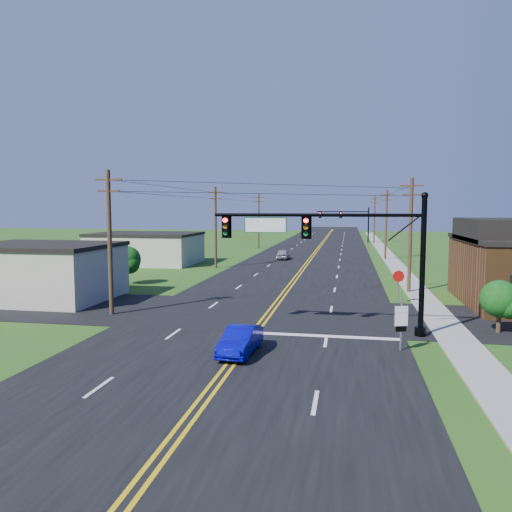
% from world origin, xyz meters
% --- Properties ---
extents(ground, '(260.00, 260.00, 0.00)m').
position_xyz_m(ground, '(0.00, 0.00, 0.00)').
color(ground, '#234F16').
rests_on(ground, ground).
extents(road_main, '(16.00, 220.00, 0.04)m').
position_xyz_m(road_main, '(0.00, 50.00, 0.02)').
color(road_main, black).
rests_on(road_main, ground).
extents(road_cross, '(70.00, 10.00, 0.04)m').
position_xyz_m(road_cross, '(0.00, 12.00, 0.02)').
color(road_cross, black).
rests_on(road_cross, ground).
extents(sidewalk, '(2.00, 160.00, 0.08)m').
position_xyz_m(sidewalk, '(10.50, 40.00, 0.04)').
color(sidewalk, gray).
rests_on(sidewalk, ground).
extents(signal_mast_main, '(11.30, 0.60, 7.48)m').
position_xyz_m(signal_mast_main, '(4.34, 8.00, 4.75)').
color(signal_mast_main, black).
rests_on(signal_mast_main, ground).
extents(signal_mast_far, '(10.98, 0.60, 7.48)m').
position_xyz_m(signal_mast_far, '(4.44, 80.00, 4.55)').
color(signal_mast_far, black).
rests_on(signal_mast_far, ground).
extents(cream_bldg_near, '(10.20, 8.20, 4.10)m').
position_xyz_m(cream_bldg_near, '(-17.00, 14.00, 2.06)').
color(cream_bldg_near, beige).
rests_on(cream_bldg_near, ground).
extents(cream_bldg_far, '(12.20, 9.20, 3.70)m').
position_xyz_m(cream_bldg_far, '(-19.00, 38.00, 1.86)').
color(cream_bldg_far, beige).
rests_on(cream_bldg_far, ground).
extents(utility_pole_left_a, '(1.80, 0.28, 9.00)m').
position_xyz_m(utility_pole_left_a, '(-9.50, 10.00, 4.72)').
color(utility_pole_left_a, '#3C2F1B').
rests_on(utility_pole_left_a, ground).
extents(utility_pole_left_b, '(1.80, 0.28, 9.00)m').
position_xyz_m(utility_pole_left_b, '(-9.50, 35.00, 4.72)').
color(utility_pole_left_b, '#3C2F1B').
rests_on(utility_pole_left_b, ground).
extents(utility_pole_left_c, '(1.80, 0.28, 9.00)m').
position_xyz_m(utility_pole_left_c, '(-9.50, 62.00, 4.72)').
color(utility_pole_left_c, '#3C2F1B').
rests_on(utility_pole_left_c, ground).
extents(utility_pole_right_a, '(1.80, 0.28, 9.00)m').
position_xyz_m(utility_pole_right_a, '(9.80, 22.00, 4.72)').
color(utility_pole_right_a, '#3C2F1B').
rests_on(utility_pole_right_a, ground).
extents(utility_pole_right_b, '(1.80, 0.28, 9.00)m').
position_xyz_m(utility_pole_right_b, '(9.80, 48.00, 4.72)').
color(utility_pole_right_b, '#3C2F1B').
rests_on(utility_pole_right_b, ground).
extents(utility_pole_right_c, '(1.80, 0.28, 9.00)m').
position_xyz_m(utility_pole_right_c, '(9.80, 78.00, 4.72)').
color(utility_pole_right_c, '#3C2F1B').
rests_on(utility_pole_right_c, ground).
extents(tree_right_back, '(3.00, 3.00, 4.10)m').
position_xyz_m(tree_right_back, '(16.00, 26.00, 2.60)').
color(tree_right_back, '#3C2F1B').
rests_on(tree_right_back, ground).
extents(shrub_corner, '(2.00, 2.00, 2.86)m').
position_xyz_m(shrub_corner, '(13.00, 9.50, 1.85)').
color(shrub_corner, '#3C2F1B').
rests_on(shrub_corner, ground).
extents(tree_left, '(2.40, 2.40, 3.37)m').
position_xyz_m(tree_left, '(-14.00, 22.00, 2.16)').
color(tree_left, '#3C2F1B').
rests_on(tree_left, ground).
extents(blue_car, '(1.54, 3.81, 1.23)m').
position_xyz_m(blue_car, '(0.25, 3.17, 0.61)').
color(blue_car, '#0808AD').
rests_on(blue_car, ground).
extents(distant_car, '(1.61, 3.83, 1.29)m').
position_xyz_m(distant_car, '(-3.29, 45.40, 0.65)').
color(distant_car, '#B7B7BC').
rests_on(distant_car, ground).
extents(route_sign, '(0.61, 0.21, 2.49)m').
position_xyz_m(route_sign, '(7.50, 4.98, 1.45)').
color(route_sign, slate).
rests_on(route_sign, ground).
extents(stop_sign, '(0.83, 0.20, 2.36)m').
position_xyz_m(stop_sign, '(8.50, 16.98, 1.70)').
color(stop_sign, slate).
rests_on(stop_sign, ground).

